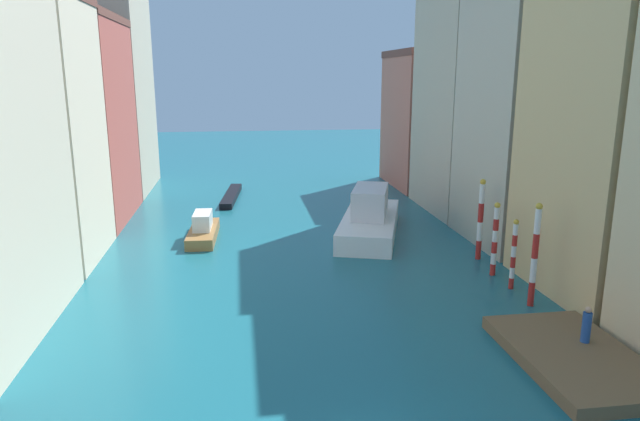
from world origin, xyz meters
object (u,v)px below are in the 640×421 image
Objects in this scene: motorboat_0 at (203,230)px; mooring_pole_1 at (514,254)px; person_on_dock at (587,326)px; mooring_pole_2 at (495,238)px; mooring_pole_3 at (480,219)px; gondola_black at (231,196)px; vaporetto_white at (370,218)px; mooring_pole_0 at (535,254)px; waterfront_dock at (576,357)px.

mooring_pole_1 is at bearing -35.52° from motorboat_0.
person_on_dock is 9.42m from mooring_pole_2.
mooring_pole_3 is 0.55× the size of gondola_black.
person_on_dock is at bearing -76.16° from vaporetto_white.
mooring_pole_0 is at bearing -93.35° from mooring_pole_3.
motorboat_0 is (-1.81, -12.88, 0.38)m from gondola_black.
mooring_pole_3 reaches higher than mooring_pole_1.
vaporetto_white reaches higher than waterfront_dock.
vaporetto_white is at bearing -53.78° from gondola_black.
gondola_black is at bearing 127.43° from mooring_pole_3.
motorboat_0 is at bearing 130.28° from person_on_dock.
gondola_black is at bearing 126.22° from vaporetto_white.
person_on_dock is 25.05m from motorboat_0.
mooring_pole_2 is 0.36× the size of vaporetto_white.
mooring_pole_1 is 12.47m from vaporetto_white.
motorboat_0 is (-16.63, 11.87, -1.29)m from mooring_pole_1.
waterfront_dock is 0.80× the size of gondola_black.
waterfront_dock is at bearing -96.72° from mooring_pole_2.
vaporetto_white is 1.93× the size of motorboat_0.
mooring_pole_3 is at bearing 83.13° from waterfront_dock.
mooring_pole_1 is at bearing -88.38° from mooring_pole_2.
person_on_dock is 0.25× the size of motorboat_0.
mooring_pole_1 is 2.14m from mooring_pole_2.
waterfront_dock is 0.63× the size of vaporetto_white.
mooring_pole_0 is at bearing -61.47° from gondola_black.
waterfront_dock is at bearing -98.92° from mooring_pole_1.
mooring_pole_2 reaches higher than gondola_black.
person_on_dock is at bearing -49.72° from motorboat_0.
motorboat_0 is at bearing 144.48° from mooring_pole_1.
mooring_pole_0 is 1.04× the size of mooring_pole_3.
mooring_pole_3 is (0.31, 4.99, 0.61)m from mooring_pole_1.
mooring_pole_1 is at bearing 87.10° from mooring_pole_0.
motorboat_0 is at bearing 127.80° from waterfront_dock.
vaporetto_white is (-4.59, 18.62, -0.08)m from person_on_dock.
mooring_pole_3 reaches higher than vaporetto_white.
waterfront_dock is at bearing -52.20° from motorboat_0.
motorboat_0 reaches higher than gondola_black.
person_on_dock is 0.36× the size of mooring_pole_2.
mooring_pole_0 is 0.85× the size of motorboat_0.
motorboat_0 is (-16.19, 19.10, -0.58)m from person_on_dock.
mooring_pole_0 is 7.29m from mooring_pole_3.
mooring_pole_3 is (0.74, 12.23, 1.32)m from person_on_dock.
person_on_dock is 0.29× the size of mooring_pole_0.
mooring_pole_0 is at bearing 78.69° from waterfront_dock.
mooring_pole_2 is 19.28m from motorboat_0.
mooring_pole_3 reaches higher than gondola_black.
gondola_black is (-15.12, 19.76, -2.28)m from mooring_pole_3.
person_on_dock is at bearing 41.47° from waterfront_dock.
mooring_pole_3 reaches higher than mooring_pole_2.
mooring_pole_2 is at bearing 87.71° from person_on_dock.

